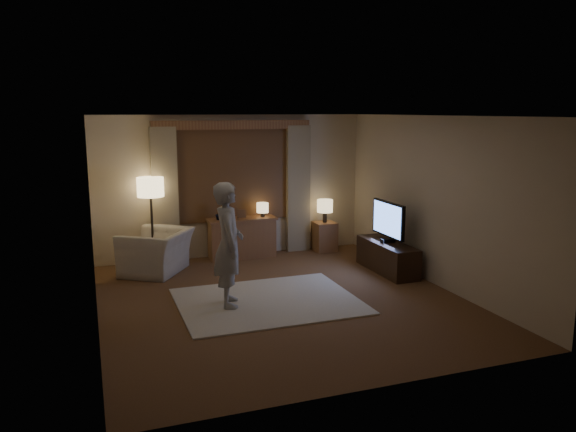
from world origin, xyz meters
name	(u,v)px	position (x,y,z in m)	size (l,w,h in m)	color
room	(271,203)	(0.00, 0.50, 1.33)	(5.04, 5.54, 2.64)	brown
rug	(268,301)	(-0.21, 0.01, 0.01)	(2.50, 2.00, 0.02)	beige
sideboard	(242,239)	(0.09, 2.50, 0.35)	(1.20, 0.40, 0.70)	brown
picture_frame	(242,215)	(0.09, 2.50, 0.80)	(0.16, 0.02, 0.20)	brown
plant	(220,214)	(-0.31, 2.50, 0.85)	(0.17, 0.13, 0.30)	#999999
table_lamp_sideboard	(263,208)	(0.49, 2.50, 0.90)	(0.22, 0.22, 0.30)	black
floor_lamp	(151,192)	(-1.51, 2.46, 1.31)	(0.45, 0.45, 1.56)	black
armchair	(157,252)	(-1.51, 2.03, 0.36)	(1.10, 0.96, 0.71)	beige
side_table	(325,237)	(1.72, 2.45, 0.28)	(0.40, 0.40, 0.56)	brown
table_lamp_side	(325,207)	(1.72, 2.45, 0.87)	(0.30, 0.30, 0.44)	black
tv_stand	(387,257)	(2.15, 0.79, 0.25)	(0.45, 1.40, 0.50)	black
tv	(388,220)	(2.15, 0.79, 0.88)	(0.23, 0.95, 0.69)	black
person	(229,244)	(-0.76, 0.03, 0.88)	(0.63, 0.41, 1.71)	#A8A39B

